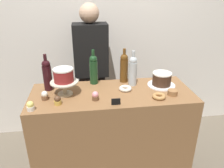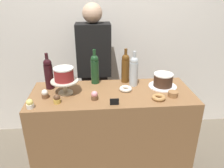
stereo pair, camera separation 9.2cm
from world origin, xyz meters
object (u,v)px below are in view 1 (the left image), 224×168
Objects in this scene: cupcake_chocolate at (58,100)px; donut_maple at (159,96)px; wine_bottle_clear at (133,70)px; donut_sugar at (125,88)px; price_sign_chalkboard at (116,102)px; barista_figure at (92,75)px; wine_bottle_green at (94,69)px; wine_bottle_dark_red at (47,74)px; chocolate_round_cake at (162,79)px; cake_stand_pedestal at (65,85)px; cupcake_lemon at (30,106)px; cookie_stack at (173,93)px; white_layer_cake at (64,75)px; cupcake_strawberry at (95,96)px; wine_bottle_amber at (124,67)px; cupcake_vanilla at (45,96)px.

cupcake_chocolate is 0.66× the size of donut_maple.
wine_bottle_clear is 0.19m from donut_sugar.
barista_figure is at bearing 100.25° from price_sign_chalkboard.
wine_bottle_clear reaches higher than donut_sugar.
wine_bottle_dark_red is (-0.41, -0.08, 0.00)m from wine_bottle_green.
donut_maple is at bearing -113.59° from chocolate_round_cake.
cupcake_lemon is (-0.24, -0.23, -0.05)m from cake_stand_pedestal.
price_sign_chalkboard is at bearing -168.90° from cookie_stack.
price_sign_chalkboard is at bearing -170.86° from donut_maple.
cake_stand_pedestal is at bearing 167.09° from donut_maple.
white_layer_cake is (-0.00, 0.00, 0.09)m from cake_stand_pedestal.
cupcake_chocolate is 0.45m from price_sign_chalkboard.
cupcake_strawberry is 0.66× the size of donut_sugar.
chocolate_round_cake is 2.05× the size of cookie_stack.
wine_bottle_clear and wine_bottle_dark_red have the same top height.
wine_bottle_dark_red is 2.91× the size of donut_sugar.
barista_figure is (0.25, 0.56, -0.14)m from cake_stand_pedestal.
chocolate_round_cake is at bearing 66.41° from donut_maple.
cupcake_strawberry is (-0.30, -0.34, -0.11)m from wine_bottle_amber.
cake_stand_pedestal is 3.12× the size of cupcake_strawberry.
price_sign_chalkboard reaches higher than donut_sugar.
white_layer_cake is 1.96× the size of cookie_stack.
wine_bottle_amber is 2.91× the size of donut_maple.
donut_sugar is at bearing 142.74° from donut_maple.
cupcake_lemon is at bearing -104.22° from wine_bottle_dark_red.
chocolate_round_cake is at bearing -24.22° from wine_bottle_amber.
cake_stand_pedestal is at bearing 44.16° from cupcake_lemon.
cupcake_lemon is 0.94m from barista_figure.
chocolate_round_cake reaches higher than cupcake_vanilla.
chocolate_round_cake is (0.87, 0.06, -0.11)m from white_layer_cake.
chocolate_round_cake is 1.54× the size of donut_sugar.
cake_stand_pedestal is 0.18m from cupcake_chocolate.
cupcake_strawberry reaches higher than donut_maple.
wine_bottle_dark_red is 4.38× the size of cupcake_vanilla.
wine_bottle_amber reaches higher than price_sign_chalkboard.
cake_stand_pedestal is at bearing -114.19° from barista_figure.
wine_bottle_clear reaches higher than donut_maple.
cake_stand_pedestal is 0.29m from cupcake_strawberry.
wine_bottle_dark_red is (-0.70, -0.09, 0.00)m from wine_bottle_amber.
cookie_stack is 1.20× the size of price_sign_chalkboard.
cupcake_lemon is at bearing -161.93° from cupcake_chocolate.
cupcake_lemon is 0.88× the size of cookie_stack.
wine_bottle_green reaches higher than donut_sugar.
donut_sugar is (0.26, -0.19, -0.13)m from wine_bottle_green.
white_layer_cake is 0.36m from cupcake_lemon.
white_layer_cake is 0.22m from cupcake_vanilla.
cake_stand_pedestal is 0.18m from cupcake_vanilla.
donut_maple is at bearing -59.84° from wine_bottle_amber.
price_sign_chalkboard is (0.64, -0.00, -0.01)m from cupcake_lemon.
donut_maple is at bearing -4.44° from cupcake_strawberry.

